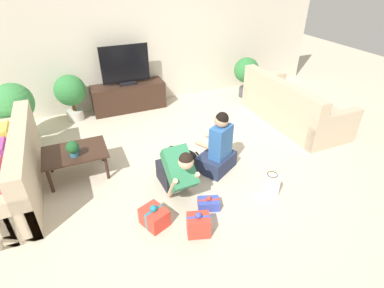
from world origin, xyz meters
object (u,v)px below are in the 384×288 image
at_px(coffee_table, 75,154).
at_px(gift_box_c, 209,204).
at_px(gift_box_b, 154,217).
at_px(mug, 75,151).
at_px(person_sitting, 218,150).
at_px(sofa_right, 292,107).
at_px(potted_plant_corner_right, 246,72).
at_px(tv_console, 129,97).
at_px(tabletop_plant, 73,148).
at_px(potted_plant_back_left, 71,93).
at_px(gift_box_a, 198,225).
at_px(gift_bag_a, 270,186).
at_px(sofa_left, 3,174).
at_px(dog, 182,154).
at_px(person_kneeling, 176,171).
at_px(tv, 125,67).
at_px(potted_plant_corner_left, 14,105).

distance_m(coffee_table, gift_box_c, 1.96).
distance_m(gift_box_b, mug, 1.48).
bearing_deg(gift_box_c, person_sitting, 55.18).
bearing_deg(coffee_table, sofa_right, 2.32).
relative_size(person_sitting, mug, 7.77).
bearing_deg(gift_box_b, potted_plant_corner_right, 43.92).
bearing_deg(tv_console, potted_plant_corner_right, -8.07).
relative_size(sofa_right, tabletop_plant, 9.36).
relative_size(tv_console, potted_plant_back_left, 1.64).
xyz_separation_m(gift_box_a, gift_bag_a, (1.11, 0.21, 0.04)).
distance_m(tv_console, gift_box_b, 3.27).
distance_m(sofa_left, gift_box_a, 2.61).
distance_m(potted_plant_back_left, gift_bag_a, 3.94).
xyz_separation_m(potted_plant_corner_right, tabletop_plant, (-3.71, -1.67, -0.04)).
bearing_deg(gift_bag_a, dog, 126.20).
distance_m(potted_plant_back_left, person_kneeling, 2.94).
xyz_separation_m(gift_box_b, tabletop_plant, (-0.72, 1.21, 0.41)).
bearing_deg(gift_box_a, tv_console, 89.04).
bearing_deg(potted_plant_back_left, tv, 2.68).
distance_m(person_kneeling, gift_box_a, 0.80).
height_order(sofa_right, tv, tv).
distance_m(gift_box_a, tabletop_plant, 1.94).
distance_m(sofa_left, dog, 2.37).
xyz_separation_m(sofa_left, tabletop_plant, (0.89, -0.11, 0.23)).
bearing_deg(potted_plant_corner_right, potted_plant_corner_left, -177.92).
bearing_deg(sofa_left, tv, 132.53).
xyz_separation_m(gift_bag_a, tabletop_plant, (-2.24, 1.32, 0.36)).
xyz_separation_m(coffee_table, potted_plant_corner_right, (3.70, 1.55, 0.21)).
relative_size(coffee_table, gift_box_a, 2.77).
bearing_deg(tv, tv_console, -90.00).
relative_size(potted_plant_corner_right, gift_box_c, 2.88).
xyz_separation_m(sofa_right, gift_box_c, (-2.43, -1.49, -0.23)).
bearing_deg(potted_plant_corner_left, potted_plant_back_left, 28.12).
relative_size(tv_console, gift_box_c, 4.74).
bearing_deg(tabletop_plant, sofa_right, 4.09).
height_order(person_sitting, dog, person_sitting).
xyz_separation_m(sofa_left, gift_box_b, (1.61, -1.32, -0.18)).
bearing_deg(gift_box_b, person_kneeling, 44.73).
bearing_deg(dog, mug, -62.76).
bearing_deg(sofa_right, dog, 102.17).
xyz_separation_m(mug, tabletop_plant, (-0.02, -0.05, 0.08)).
distance_m(dog, gift_box_c, 0.98).
xyz_separation_m(tv, person_sitting, (0.70, -2.56, -0.54)).
bearing_deg(tv_console, tabletop_plant, -120.45).
xyz_separation_m(sofa_left, gift_bag_a, (3.13, -1.44, -0.13)).
distance_m(tv_console, person_kneeling, 2.79).
height_order(sofa_right, gift_bag_a, sofa_right).
relative_size(gift_box_a, gift_bag_a, 0.87).
bearing_deg(gift_bag_a, potted_plant_corner_right, 63.90).
height_order(potted_plant_corner_right, gift_bag_a, potted_plant_corner_right).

